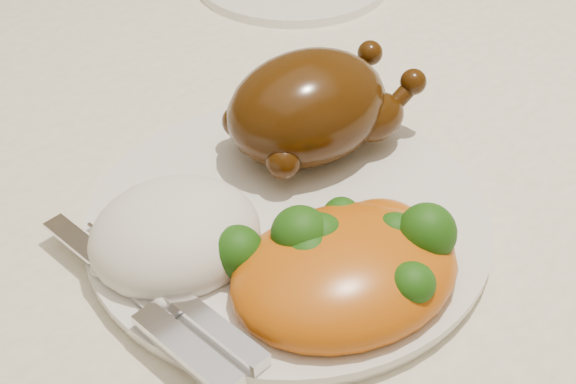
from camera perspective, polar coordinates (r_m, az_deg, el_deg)
dining_table at (r=0.76m, az=-5.69°, el=1.65°), size 1.60×0.90×0.76m
tablecloth at (r=0.72m, az=-6.07°, el=6.26°), size 1.73×1.03×0.18m
dinner_plate at (r=0.54m, az=-0.00°, el=-2.10°), size 0.28×0.28×0.01m
roast_chicken at (r=0.57m, az=1.71°, el=6.11°), size 0.15×0.10×0.08m
rice_mound at (r=0.51m, az=-8.01°, el=-3.11°), size 0.13×0.12×0.06m
mac_and_cheese at (r=0.48m, az=4.23°, el=-5.04°), size 0.16×0.14×0.06m
cutlery at (r=0.47m, az=-8.24°, el=-8.39°), size 0.05×0.19×0.01m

